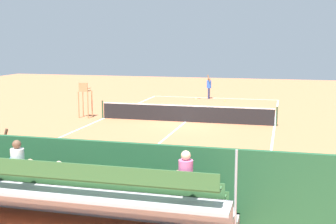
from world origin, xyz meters
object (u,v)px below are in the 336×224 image
Objects in this scene: tennis_player at (209,86)px; tennis_ball_near at (225,101)px; umpire_chair at (85,96)px; tennis_net at (185,113)px; tennis_racket at (196,98)px; courtside_bench at (203,192)px; bleacher_stand at (50,191)px; equipment_bag at (150,202)px; line_judge at (3,158)px.

tennis_ball_near is (-1.45, 1.33, -0.98)m from tennis_player.
umpire_chair is at bearing 61.19° from tennis_player.
tennis_player is at bearing -87.92° from tennis_net.
umpire_chair is at bearing 65.30° from tennis_racket.
courtside_bench is 27.27× the size of tennis_ball_near.
tennis_racket is at bearing 5.95° from tennis_player.
bleacher_stand is at bearing 90.63° from tennis_player.
line_judge is at bearing -4.58° from equipment_bag.
courtside_bench is at bearing 126.00° from umpire_chair.
courtside_bench is 2.00× the size of equipment_bag.
courtside_bench is at bearing 104.33° from tennis_net.
line_judge is (2.95, -2.38, 0.04)m from bleacher_stand.
equipment_bag is 22.59m from tennis_ball_near.
tennis_net is 4.81× the size of umpire_chair.
bleacher_stand is (0.10, 15.38, 0.48)m from tennis_net.
equipment_bag is 0.47× the size of tennis_player.
tennis_net is at bearing 92.08° from tennis_player.
tennis_net is at bearing 83.34° from tennis_ball_near.
umpire_chair is 1.19× the size of courtside_bench.
umpire_chair reaches higher than courtside_bench.
tennis_net is 156.06× the size of tennis_ball_near.
line_judge is at bearing 76.83° from tennis_net.
tennis_player is (3.77, -23.78, 0.46)m from courtside_bench.
bleacher_stand is at bearing 92.86° from tennis_racket.
tennis_player is 2.20m from tennis_ball_near.
tennis_net reaches higher than equipment_bag.
courtside_bench is 3.08× the size of tennis_racket.
umpire_chair reaches higher than tennis_racket.
tennis_net is 10.53m from tennis_player.
tennis_player is 3.30× the size of tennis_racket.
umpire_chair is (6.20, 0.07, 0.81)m from tennis_net.
equipment_bag reaches higher than tennis_ball_near.
courtside_bench is at bearing -175.08° from equipment_bag.
courtside_bench is 0.93× the size of line_judge.
tennis_ball_near is (-1.07, -9.17, -0.47)m from tennis_net.
tennis_racket is 2.75m from tennis_ball_near.
bleacher_stand is 4.70× the size of tennis_player.
tennis_player is 23.66m from line_judge.
tennis_racket is at bearing -94.06° from line_judge.
line_judge is (3.04, 13.00, 0.51)m from tennis_net.
umpire_chair is 3.67× the size of tennis_racket.
tennis_net reaches higher than courtside_bench.
tennis_net is 11.44× the size of equipment_bag.
tennis_ball_near is 0.03× the size of line_judge.
umpire_chair reaches higher than line_judge.
umpire_chair is 11.60m from tennis_racket.
tennis_player is at bearing -80.99° from courtside_bench.
umpire_chair is 1.11× the size of line_judge.
tennis_net is 15.39m from bleacher_stand.
equipment_bag is (1.49, 0.13, -0.38)m from courtside_bench.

